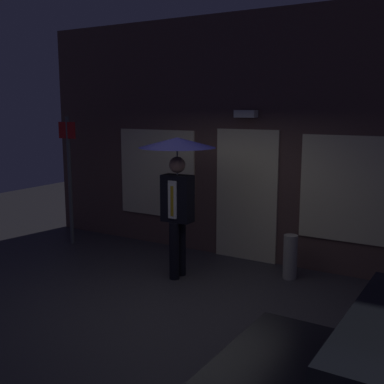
% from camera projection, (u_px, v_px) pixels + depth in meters
% --- Properties ---
extents(ground_plane, '(18.00, 18.00, 0.00)m').
position_uv_depth(ground_plane, '(176.00, 302.00, 6.41)').
color(ground_plane, '#38353A').
extents(building_facade, '(8.49, 0.48, 4.07)m').
position_uv_depth(building_facade, '(251.00, 140.00, 8.04)').
color(building_facade, brown).
rests_on(building_facade, ground).
extents(person_with_umbrella, '(1.14, 1.14, 2.12)m').
position_uv_depth(person_with_umbrella, '(177.00, 170.00, 7.09)').
color(person_with_umbrella, black).
rests_on(person_with_umbrella, ground).
extents(street_sign_post, '(0.40, 0.07, 2.39)m').
position_uv_depth(street_sign_post, '(69.00, 173.00, 8.93)').
color(street_sign_post, '#595B60').
rests_on(street_sign_post, ground).
extents(sidewalk_bollard, '(0.21, 0.21, 0.67)m').
position_uv_depth(sidewalk_bollard, '(290.00, 257.00, 7.25)').
color(sidewalk_bollard, '#9E998E').
rests_on(sidewalk_bollard, ground).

